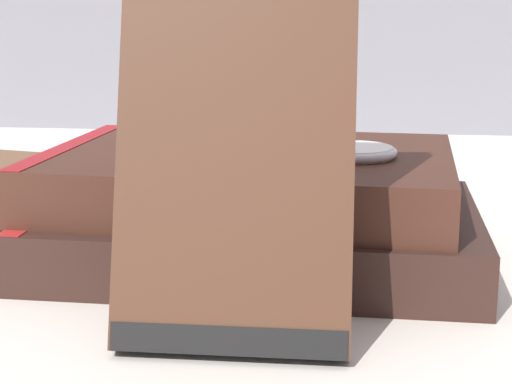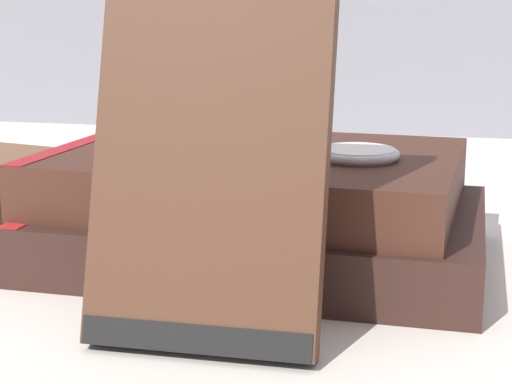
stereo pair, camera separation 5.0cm
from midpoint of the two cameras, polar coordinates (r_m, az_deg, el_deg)
The scene contains 5 objects.
ground_plane at distance 0.49m, azimuth -6.70°, elevation -4.62°, with size 3.00×3.00×0.00m, color silver.
book_flat_bottom at distance 0.49m, azimuth -3.30°, elevation -2.74°, with size 0.25×0.17×0.03m.
book_flat_top at distance 0.49m, azimuth -4.07°, elevation 0.99°, with size 0.24×0.18×0.03m.
book_leaning_front at distance 0.36m, azimuth -5.37°, elevation 1.75°, with size 0.10×0.06×0.17m.
pocket_watch at distance 0.46m, azimuth 3.53°, elevation 2.56°, with size 0.05×0.05×0.01m.
Camera 1 is at (0.08, -0.46, 0.15)m, focal length 60.00 mm.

